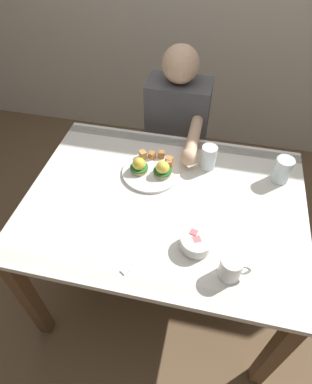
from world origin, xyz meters
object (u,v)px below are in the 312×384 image
object	(u,v)px
water_glass_far	(208,159)
water_glass_near	(282,171)
diner_person	(177,133)
coffee_mug	(231,267)
fork	(135,261)
eggs_benedict_plate	(152,169)
fruit_bowl	(196,242)
dining_table	(164,215)

from	to	relation	value
water_glass_far	water_glass_near	bearing A→B (deg)	-2.57
diner_person	coffee_mug	bearing A→B (deg)	-69.01
fork	coffee_mug	bearing A→B (deg)	3.73
eggs_benedict_plate	water_glass_far	xyz separation A→B (m)	(0.25, 0.10, 0.03)
fork	water_glass_far	size ratio (longest dim) A/B	1.21
eggs_benedict_plate	diner_person	xyz separation A→B (m)	(0.04, 0.45, -0.11)
fruit_bowl	diner_person	xyz separation A→B (m)	(-0.21, 0.81, -0.12)
water_glass_near	diner_person	distance (m)	0.66
water_glass_far	fruit_bowl	bearing A→B (deg)	-89.09
dining_table	coffee_mug	world-z (taller)	coffee_mug
fork	water_glass_far	world-z (taller)	water_glass_far
fruit_bowl	fork	size ratio (longest dim) A/B	0.84
eggs_benedict_plate	fruit_bowl	size ratio (longest dim) A/B	2.25
eggs_benedict_plate	coffee_mug	distance (m)	0.60
fork	water_glass_near	world-z (taller)	water_glass_near
water_glass_near	fruit_bowl	bearing A→B (deg)	-125.97
fork	water_glass_near	distance (m)	0.77
fruit_bowl	coffee_mug	world-z (taller)	coffee_mug
water_glass_near	water_glass_far	xyz separation A→B (m)	(-0.33, 0.01, -0.00)
eggs_benedict_plate	coffee_mug	world-z (taller)	coffee_mug
fork	eggs_benedict_plate	bearing A→B (deg)	95.88
fork	diner_person	size ratio (longest dim) A/B	0.12
dining_table	diner_person	world-z (taller)	diner_person
fruit_bowl	fork	bearing A→B (deg)	-151.56
fork	water_glass_near	size ratio (longest dim) A/B	1.19
water_glass_near	fork	bearing A→B (deg)	-133.57
fruit_bowl	diner_person	world-z (taller)	diner_person
eggs_benedict_plate	coffee_mug	xyz separation A→B (m)	(0.39, -0.45, 0.03)
dining_table	water_glass_near	xyz separation A→B (m)	(0.49, 0.24, 0.16)
fruit_bowl	water_glass_far	world-z (taller)	water_glass_far
fruit_bowl	water_glass_far	bearing A→B (deg)	90.91
water_glass_far	diner_person	size ratio (longest dim) A/B	0.10
coffee_mug	fork	size ratio (longest dim) A/B	0.78
fruit_bowl	fork	xyz separation A→B (m)	(-0.21, -0.11, -0.03)
dining_table	coffee_mug	bearing A→B (deg)	-45.28
fork	diner_person	xyz separation A→B (m)	(-0.01, 0.92, -0.09)
eggs_benedict_plate	water_glass_near	size ratio (longest dim) A/B	2.26
water_glass_far	diner_person	distance (m)	0.43
diner_person	water_glass_near	bearing A→B (deg)	-34.32
water_glass_near	water_glass_far	bearing A→B (deg)	177.43
dining_table	fork	bearing A→B (deg)	-97.59
coffee_mug	water_glass_far	world-z (taller)	water_glass_far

